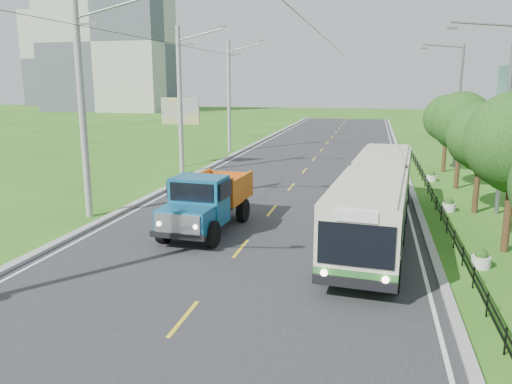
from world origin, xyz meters
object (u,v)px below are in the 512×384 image
(streetlight_mid, at_px, (503,112))
(planter_mid, at_px, (449,206))
(billboard_left, at_px, (180,116))
(streetlight_far, at_px, (457,102))
(pole_mid, at_px, (180,100))
(pole_far, at_px, (229,96))
(tree_fourth, at_px, (482,140))
(planter_far, at_px, (432,177))
(bus, at_px, (377,193))
(planter_near, at_px, (481,260))
(tree_back, at_px, (448,121))
(dump_truck, at_px, (207,198))
(billboard_right, at_px, (510,99))
(tree_fifth, at_px, (462,124))
(pole_near, at_px, (83,109))

(streetlight_mid, distance_m, planter_mid, 5.05)
(streetlight_mid, xyz_separation_m, billboard_left, (-20.14, 10.00, -1.04))
(streetlight_far, bearing_deg, billboard_left, -168.77)
(pole_mid, xyz_separation_m, pole_far, (0.00, 12.00, 0.00))
(pole_far, xyz_separation_m, tree_fourth, (18.12, -18.86, -1.51))
(planter_far, height_order, bus, bus)
(pole_far, relative_size, planter_near, 14.93)
(tree_back, bearing_deg, pole_mid, -164.16)
(dump_truck, bearing_deg, billboard_right, 43.16)
(billboard_left, bearing_deg, streetlight_far, 11.23)
(planter_far, bearing_deg, tree_fifth, -55.95)
(planter_near, bearing_deg, planter_mid, 90.00)
(streetlight_mid, height_order, billboard_right, streetlight_mid)
(streetlight_mid, relative_size, billboard_left, 1.74)
(streetlight_far, bearing_deg, billboard_right, -78.29)
(planter_mid, bearing_deg, billboard_left, 151.08)
(planter_mid, xyz_separation_m, bus, (-3.57, -4.63, 1.45))
(tree_back, bearing_deg, planter_mid, -95.91)
(planter_far, relative_size, dump_truck, 0.11)
(pole_mid, height_order, streetlight_mid, pole_mid)
(planter_mid, xyz_separation_m, dump_truck, (-10.63, -5.95, 1.14))
(billboard_right, xyz_separation_m, bus, (-7.27, -10.63, -3.61))
(pole_near, bearing_deg, tree_back, 43.41)
(bus, bearing_deg, billboard_left, 139.42)
(planter_near, xyz_separation_m, planter_far, (0.00, 16.00, 0.00))
(planter_near, relative_size, planter_mid, 1.00)
(dump_truck, bearing_deg, bus, 13.88)
(planter_mid, relative_size, bus, 0.04)
(planter_mid, distance_m, planter_far, 8.00)
(planter_far, bearing_deg, planter_mid, -90.00)
(streetlight_mid, xyz_separation_m, dump_truck, (-12.67, -5.95, -3.48))
(billboard_right, bearing_deg, planter_mid, -121.66)
(tree_back, relative_size, streetlight_far, 0.61)
(pole_far, xyz_separation_m, billboard_left, (-1.24, -9.00, -1.23))
(streetlight_far, xyz_separation_m, planter_near, (-2.04, -22.00, -4.62))
(streetlight_far, xyz_separation_m, billboard_left, (-20.14, -4.00, -1.04))
(tree_fourth, height_order, planter_near, tree_fourth)
(bus, bearing_deg, dump_truck, -164.83)
(pole_mid, bearing_deg, planter_mid, -22.54)
(dump_truck, bearing_deg, billboard_left, 118.44)
(pole_near, xyz_separation_m, planter_far, (16.86, 13.00, -4.81))
(tree_fourth, relative_size, billboard_left, 1.04)
(tree_fourth, xyz_separation_m, dump_truck, (-11.88, -6.09, -2.16))
(billboard_left, distance_m, bus, 20.73)
(bus, bearing_deg, tree_fourth, 49.31)
(tree_back, bearing_deg, planter_far, -106.88)
(tree_fourth, bearing_deg, bus, -135.31)
(streetlight_far, distance_m, billboard_left, 20.56)
(billboard_left, bearing_deg, tree_fourth, -26.99)
(tree_fifth, distance_m, streetlight_mid, 6.28)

